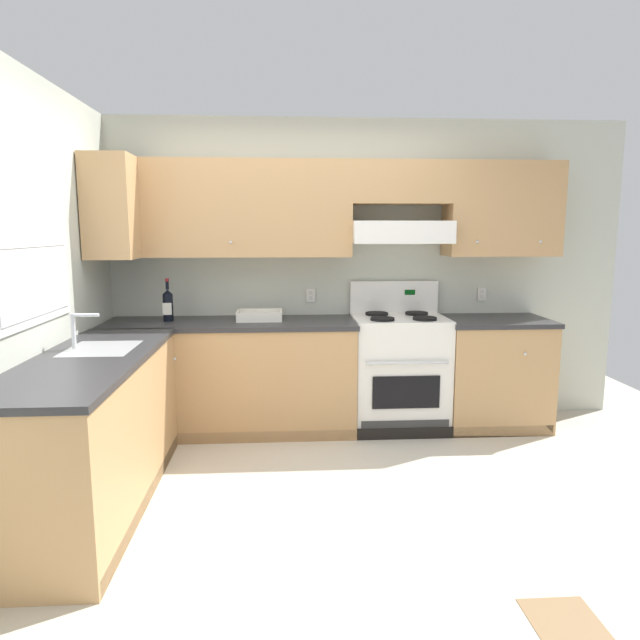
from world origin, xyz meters
TOP-DOWN VIEW (x-y plane):
  - ground_plane at (0.00, 0.00)m, footprint 7.04×7.04m
  - floor_accent_tile at (1.06, -1.18)m, footprint 0.30×0.30m
  - wall_back at (0.40, 1.53)m, footprint 4.68×0.57m
  - wall_left at (-1.59, 0.23)m, footprint 0.47×4.00m
  - counter_back_run at (0.11, 1.24)m, footprint 3.60×0.65m
  - counter_left_run at (-1.24, -0.00)m, footprint 0.63×1.91m
  - stove at (0.83, 1.25)m, footprint 0.76×0.62m
  - wine_bottle at (-1.04, 1.29)m, footprint 0.08×0.08m
  - bowl at (-0.31, 1.29)m, footprint 0.36×0.26m

SIDE VIEW (x-z plane):
  - ground_plane at x=0.00m, z-range 0.00..0.00m
  - floor_accent_tile at x=1.06m, z-range 0.00..0.01m
  - counter_back_run at x=0.11m, z-range 0.00..0.91m
  - counter_left_run at x=-1.24m, z-range -0.11..1.03m
  - stove at x=0.83m, z-range -0.12..1.08m
  - bowl at x=-0.31m, z-range 0.90..0.98m
  - wine_bottle at x=-1.04m, z-range 0.87..1.22m
  - wall_left at x=-1.59m, z-range 0.07..2.62m
  - wall_back at x=0.40m, z-range 0.20..2.75m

